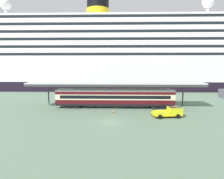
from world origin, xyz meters
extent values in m
plane|color=slate|center=(0.00, 0.00, 0.00)|extent=(400.00, 400.00, 0.00)
cube|color=black|center=(-3.25, 43.92, 1.74)|extent=(140.30, 23.33, 3.48)
cube|color=white|center=(-3.25, 43.92, 7.55)|extent=(140.30, 23.33, 8.13)
cube|color=white|center=(-3.25, 43.92, 12.92)|extent=(129.08, 21.47, 2.61)
cube|color=black|center=(-3.25, 33.23, 13.05)|extent=(123.46, 0.12, 0.94)
cube|color=white|center=(-3.25, 43.92, 15.53)|extent=(123.91, 20.61, 2.61)
cube|color=black|center=(-3.25, 33.66, 15.66)|extent=(118.53, 0.12, 0.94)
cube|color=white|center=(-3.25, 43.92, 18.14)|extent=(118.75, 19.75, 2.61)
cube|color=black|center=(-3.25, 34.09, 18.27)|extent=(113.59, 0.12, 0.94)
cube|color=white|center=(-3.25, 43.92, 20.76)|extent=(113.59, 18.89, 2.61)
cube|color=black|center=(-3.25, 34.52, 20.89)|extent=(108.65, 0.12, 0.94)
cube|color=white|center=(-3.25, 43.92, 23.37)|extent=(108.42, 18.03, 2.61)
cube|color=black|center=(-3.25, 34.95, 23.50)|extent=(103.71, 0.12, 0.94)
cube|color=white|center=(-3.25, 43.92, 25.98)|extent=(103.26, 17.17, 2.61)
cube|color=black|center=(-3.25, 35.38, 26.11)|extent=(98.77, 0.12, 0.94)
cylinder|color=black|center=(-6.12, 43.92, 31.19)|extent=(8.45, 8.45, 7.80)
cylinder|color=yellow|center=(-6.12, 43.92, 29.63)|extent=(8.70, 8.70, 2.34)
cylinder|color=white|center=(-42.53, 43.92, 29.06)|extent=(1.00, 1.00, 3.54)
sphere|color=white|center=(-42.53, 43.92, 33.05)|extent=(4.43, 4.43, 4.43)
cylinder|color=white|center=(36.04, 43.92, 29.06)|extent=(1.00, 1.00, 3.54)
sphere|color=white|center=(36.04, 43.92, 33.05)|extent=(4.43, 4.43, 4.43)
cube|color=silver|center=(0.84, 10.51, 5.53)|extent=(38.32, 5.32, 0.25)
cube|color=#373737|center=(0.84, 7.95, 5.16)|extent=(38.32, 0.20, 0.50)
cylinder|color=#373737|center=(-15.13, 12.77, 2.70)|extent=(0.28, 0.28, 5.41)
cylinder|color=#373737|center=(-8.74, 12.77, 2.70)|extent=(0.28, 0.28, 5.41)
cylinder|color=#373737|center=(-2.36, 12.77, 2.70)|extent=(0.28, 0.28, 5.41)
cylinder|color=#373737|center=(4.03, 12.77, 2.70)|extent=(0.28, 0.28, 5.41)
cylinder|color=#373737|center=(10.42, 12.77, 2.70)|extent=(0.28, 0.28, 5.41)
cylinder|color=#373737|center=(16.80, 12.77, 2.70)|extent=(0.28, 0.28, 5.41)
cube|color=black|center=(0.84, 10.01, 0.85)|extent=(25.83, 2.80, 0.40)
cube|color=#470F14|center=(0.84, 10.01, 1.50)|extent=(25.83, 2.80, 0.90)
cube|color=beige|center=(0.84, 10.01, 2.55)|extent=(25.83, 2.80, 1.20)
cube|color=black|center=(0.84, 8.64, 2.60)|extent=(23.77, 0.08, 0.72)
cube|color=#470F14|center=(0.84, 10.01, 3.45)|extent=(25.83, 2.80, 0.60)
cube|color=#B0B0B0|center=(0.84, 10.01, 3.93)|extent=(25.83, 2.69, 0.36)
cube|color=black|center=(-8.46, 10.01, 0.45)|extent=(3.20, 2.35, 0.50)
cylinder|color=black|center=(-9.36, 8.83, 0.42)|extent=(0.84, 0.12, 0.84)
cylinder|color=black|center=(-7.56, 8.83, 0.42)|extent=(0.84, 0.12, 0.84)
cube|color=black|center=(10.14, 10.01, 0.45)|extent=(3.20, 2.35, 0.50)
cylinder|color=black|center=(9.24, 8.83, 0.42)|extent=(0.84, 0.12, 0.84)
cylinder|color=black|center=(11.04, 8.83, 0.42)|extent=(0.84, 0.12, 0.84)
cube|color=yellow|center=(10.41, 2.95, 0.58)|extent=(5.41, 2.64, 0.36)
cube|color=#F2B20C|center=(10.41, 2.95, 0.45)|extent=(5.41, 2.66, 0.12)
cube|color=yellow|center=(11.85, 3.14, 1.31)|extent=(2.51, 2.19, 1.10)
cube|color=#19232D|center=(11.85, 3.14, 1.66)|extent=(2.30, 2.09, 0.44)
cube|color=orange|center=(11.85, 3.14, 1.94)|extent=(0.58, 0.27, 0.16)
cube|color=yellow|center=(9.37, 2.82, 0.94)|extent=(3.13, 2.27, 0.36)
cylinder|color=black|center=(11.93, 4.16, 0.40)|extent=(0.83, 0.35, 0.80)
cylinder|color=black|center=(12.18, 2.17, 0.40)|extent=(0.83, 0.35, 0.80)
cylinder|color=black|center=(8.63, 3.73, 0.40)|extent=(0.83, 0.35, 0.80)
cylinder|color=black|center=(8.88, 1.75, 0.40)|extent=(0.83, 0.35, 0.80)
cube|color=black|center=(8.80, 6.12, 0.02)|extent=(0.36, 0.36, 0.04)
cone|color=#EA590F|center=(8.80, 6.12, 0.32)|extent=(0.30, 0.30, 0.57)
cylinder|color=white|center=(8.80, 6.12, 0.35)|extent=(0.17, 0.17, 0.08)
cube|color=black|center=(0.47, 5.66, 0.02)|extent=(0.36, 0.36, 0.04)
cone|color=#EA590F|center=(0.47, 5.66, 0.33)|extent=(0.30, 0.30, 0.57)
cylinder|color=white|center=(0.47, 5.66, 0.36)|extent=(0.17, 0.17, 0.08)
cylinder|color=black|center=(8.71, 6.30, 0.35)|extent=(0.44, 0.44, 0.70)
sphere|color=black|center=(8.71, 6.30, 0.72)|extent=(0.48, 0.48, 0.48)
camera|label=1|loc=(1.13, -28.89, 9.62)|focal=28.57mm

